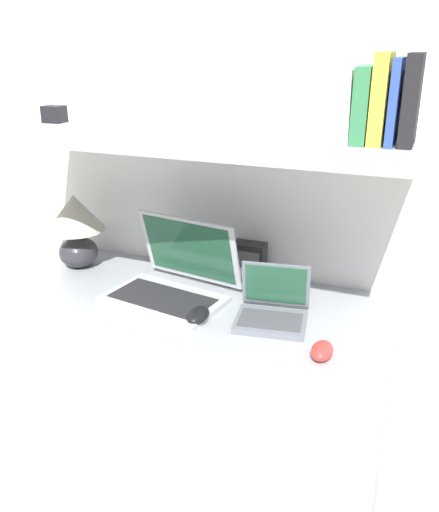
{
  "coord_description": "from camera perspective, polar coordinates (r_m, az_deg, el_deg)",
  "views": [
    {
      "loc": [
        0.69,
        -1.15,
        1.55
      ],
      "look_at": [
        0.11,
        0.32,
        0.92
      ],
      "focal_mm": 38.0,
      "sensor_mm": 36.0,
      "label": 1
    }
  ],
  "objects": [
    {
      "name": "shelf_gadget",
      "position": [
        1.98,
        -17.0,
        14.1
      ],
      "size": [
        0.07,
        0.06,
        0.06
      ],
      "color": "black",
      "rests_on": "shelf"
    },
    {
      "name": "table_lamp",
      "position": [
        2.12,
        -14.91,
        3.3
      ],
      "size": [
        0.22,
        0.22,
        0.29
      ],
      "color": "#2D2D33",
      "rests_on": "desk"
    },
    {
      "name": "second_mouse",
      "position": [
        1.54,
        10.74,
        -9.77
      ],
      "size": [
        0.06,
        0.09,
        0.04
      ],
      "color": "red",
      "rests_on": "desk"
    },
    {
      "name": "shelf",
      "position": [
        1.71,
        -2.45,
        12.51
      ],
      "size": [
        1.33,
        0.57,
        0.03
      ],
      "color": "#999EA3",
      "rests_on": "back_riser"
    },
    {
      "name": "router_box",
      "position": [
        1.95,
        3.17,
        -0.65
      ],
      "size": [
        0.11,
        0.07,
        0.15
      ],
      "color": "black",
      "rests_on": "desk"
    },
    {
      "name": "book_black",
      "position": [
        1.55,
        19.58,
        15.23
      ],
      "size": [
        0.04,
        0.16,
        0.23
      ],
      "color": "black",
      "rests_on": "shelf"
    },
    {
      "name": "laptop_small",
      "position": [
        1.7,
        5.57,
        -5.66
      ],
      "size": [
        0.24,
        0.23,
        0.17
      ],
      "color": "slate",
      "rests_on": "desk"
    },
    {
      "name": "laptop_large",
      "position": [
        1.84,
        -4.91,
        -2.7
      ],
      "size": [
        0.43,
        0.37,
        0.26
      ],
      "color": "silver",
      "rests_on": "desk"
    },
    {
      "name": "back_riser",
      "position": [
        2.14,
        0.72,
        -3.72
      ],
      "size": [
        1.33,
        0.04,
        1.26
      ],
      "color": "white",
      "rests_on": "ground_plane"
    },
    {
      "name": "book_green",
      "position": [
        1.56,
        14.96,
        15.15
      ],
      "size": [
        0.04,
        0.17,
        0.2
      ],
      "color": "#2D7042",
      "rests_on": "shelf"
    },
    {
      "name": "book_blue",
      "position": [
        1.55,
        18.04,
        15.2
      ],
      "size": [
        0.02,
        0.17,
        0.22
      ],
      "color": "#284293",
      "rests_on": "shelf"
    },
    {
      "name": "book_yellow",
      "position": [
        1.56,
        16.66,
        15.61
      ],
      "size": [
        0.04,
        0.17,
        0.23
      ],
      "color": "gold",
      "rests_on": "shelf"
    },
    {
      "name": "computer_mouse",
      "position": [
        1.69,
        -2.27,
        -6.26
      ],
      "size": [
        0.07,
        0.11,
        0.04
      ],
      "color": "black",
      "rests_on": "desk"
    },
    {
      "name": "book_white",
      "position": [
        1.57,
        13.57,
        15.15
      ],
      "size": [
        0.03,
        0.16,
        0.19
      ],
      "color": "silver",
      "rests_on": "shelf"
    },
    {
      "name": "desk",
      "position": [
        2.01,
        -2.89,
        -14.38
      ],
      "size": [
        1.33,
        0.63,
        0.74
      ],
      "color": "#999EA3",
      "rests_on": "ground_plane"
    },
    {
      "name": "wall_back",
      "position": [
        2.01,
        1.27,
        11.63
      ],
      "size": [
        6.0,
        0.05,
        2.4
      ],
      "color": "white",
      "rests_on": "ground_plane"
    }
  ]
}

